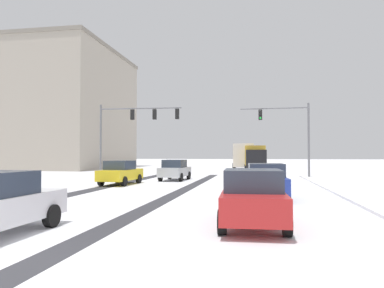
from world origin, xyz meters
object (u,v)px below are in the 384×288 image
(car_yellow_cab_second, at_px, (120,172))
(box_truck_delivery, at_px, (255,158))
(office_building_far_left_block, at_px, (27,111))
(bus_oncoming, at_px, (243,155))
(traffic_signal_near_right, at_px, (289,127))
(car_blue_third, at_px, (266,181))
(car_silver_lead, at_px, (175,170))
(traffic_signal_near_left, at_px, (133,123))
(car_red_fourth, at_px, (253,197))

(car_yellow_cab_second, distance_m, box_truck_delivery, 20.48)
(office_building_far_left_block, bearing_deg, box_truck_delivery, -14.07)
(bus_oncoming, xyz_separation_m, box_truck_delivery, (1.63, -8.27, -0.36))
(car_yellow_cab_second, distance_m, bus_oncoming, 27.68)
(traffic_signal_near_right, relative_size, car_yellow_cab_second, 1.55)
(car_blue_third, distance_m, office_building_far_left_block, 48.99)
(traffic_signal_near_right, bearing_deg, car_blue_third, -99.12)
(car_silver_lead, distance_m, office_building_far_left_block, 37.03)
(traffic_signal_near_left, xyz_separation_m, car_blue_third, (11.15, -13.35, -4.02))
(traffic_signal_near_left, height_order, car_yellow_cab_second, traffic_signal_near_left)
(car_blue_third, bearing_deg, office_building_far_left_block, 136.64)
(traffic_signal_near_right, height_order, traffic_signal_near_left, same)
(car_silver_lead, xyz_separation_m, car_red_fourth, (6.20, -17.51, 0.00))
(traffic_signal_near_right, distance_m, box_truck_delivery, 10.09)
(car_silver_lead, xyz_separation_m, office_building_far_left_block, (-28.39, 22.41, 7.95))
(traffic_signal_near_left, xyz_separation_m, bus_oncoming, (9.00, 19.43, -2.84))
(car_yellow_cab_second, height_order, bus_oncoming, bus_oncoming)
(car_yellow_cab_second, xyz_separation_m, car_blue_third, (9.49, -6.12, 0.00))
(traffic_signal_near_right, xyz_separation_m, car_yellow_cab_second, (-11.94, -9.17, -3.60))
(traffic_signal_near_right, relative_size, box_truck_delivery, 0.87)
(car_yellow_cab_second, xyz_separation_m, car_red_fourth, (8.93, -12.84, 0.00))
(traffic_signal_near_left, relative_size, car_red_fourth, 1.79)
(car_blue_third, height_order, car_red_fourth, same)
(bus_oncoming, bearing_deg, traffic_signal_near_left, -114.85)
(car_silver_lead, distance_m, car_blue_third, 12.72)
(car_red_fourth, bearing_deg, car_yellow_cab_second, 124.80)
(traffic_signal_near_left, bearing_deg, bus_oncoming, 65.15)
(bus_oncoming, bearing_deg, car_yellow_cab_second, -105.38)
(traffic_signal_near_right, height_order, bus_oncoming, traffic_signal_near_right)
(office_building_far_left_block, bearing_deg, car_red_fourth, -49.09)
(traffic_signal_near_left, relative_size, car_yellow_cab_second, 1.78)
(traffic_signal_near_right, xyz_separation_m, car_blue_third, (-2.45, -15.29, -3.60))
(car_blue_third, xyz_separation_m, office_building_far_left_block, (-35.15, 33.19, 7.95))
(car_blue_third, xyz_separation_m, car_red_fourth, (-0.56, -6.73, 0.00))
(car_yellow_cab_second, height_order, car_red_fourth, same)
(car_red_fourth, relative_size, office_building_far_left_block, 0.15)
(car_silver_lead, bearing_deg, office_building_far_left_block, 141.72)
(traffic_signal_near_right, xyz_separation_m, box_truck_delivery, (-2.98, 9.22, -2.79))
(traffic_signal_near_right, relative_size, office_building_far_left_block, 0.23)
(car_red_fourth, bearing_deg, car_blue_third, 85.26)
(traffic_signal_near_left, height_order, bus_oncoming, traffic_signal_near_left)
(office_building_far_left_block, bearing_deg, traffic_signal_near_right, -25.46)
(car_silver_lead, distance_m, bus_oncoming, 22.51)
(car_red_fourth, bearing_deg, car_silver_lead, 109.49)
(box_truck_delivery, distance_m, office_building_far_left_block, 36.40)
(car_red_fourth, xyz_separation_m, box_truck_delivery, (0.04, 31.24, 0.82))
(traffic_signal_near_right, relative_size, car_blue_third, 1.55)
(car_silver_lead, distance_m, car_yellow_cab_second, 5.40)
(car_blue_third, relative_size, office_building_far_left_block, 0.15)
(traffic_signal_near_left, height_order, box_truck_delivery, traffic_signal_near_left)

